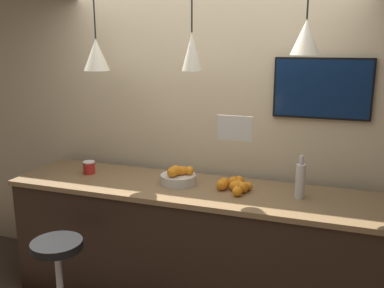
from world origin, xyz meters
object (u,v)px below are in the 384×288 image
bar_stool (59,270)px  fruit_bowl (178,177)px  juice_bottle (300,180)px  mounted_tv (322,89)px  spread_jar (89,167)px

bar_stool → fruit_bowl: fruit_bowl is taller
juice_bottle → fruit_bowl: bearing=-179.6°
juice_bottle → mounted_tv: 0.75m
bar_stool → juice_bottle: juice_bottle is taller
bar_stool → spread_jar: (-0.15, 0.70, 0.58)m
bar_stool → mounted_tv: 2.41m
bar_stool → fruit_bowl: (0.68, 0.69, 0.58)m
fruit_bowl → mounted_tv: (1.04, 0.39, 0.71)m
spread_jar → mounted_tv: bearing=11.6°
juice_bottle → spread_jar: 1.79m
juice_bottle → spread_jar: juice_bottle is taller
bar_stool → mounted_tv: mounted_tv is taller
bar_stool → mounted_tv: bearing=32.1°
bar_stool → spread_jar: 0.92m
spread_jar → mounted_tv: (1.88, 0.39, 0.71)m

